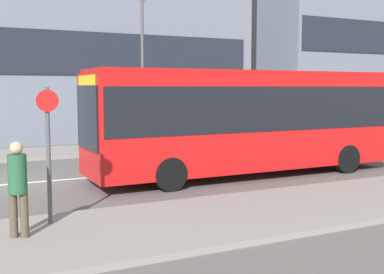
{
  "coord_description": "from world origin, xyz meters",
  "views": [
    {
      "loc": [
        -1.2,
        -15.15,
        2.89
      ],
      "look_at": [
        5.51,
        -1.61,
        1.33
      ],
      "focal_mm": 45.0,
      "sensor_mm": 36.0,
      "label": 1
    }
  ],
  "objects_px": {
    "street_lamp": "(142,55)",
    "city_bus": "(248,116)",
    "parked_car_0": "(323,132)",
    "bus_stop_sign": "(48,145)",
    "pedestrian_near_stop": "(18,183)"
  },
  "relations": [
    {
      "from": "pedestrian_near_stop",
      "to": "street_lamp",
      "type": "xyz_separation_m",
      "value": [
        6.71,
        11.36,
        3.2
      ]
    },
    {
      "from": "pedestrian_near_stop",
      "to": "city_bus",
      "type": "bearing_deg",
      "value": -126.19
    },
    {
      "from": "parked_car_0",
      "to": "bus_stop_sign",
      "type": "bearing_deg",
      "value": -149.54
    },
    {
      "from": "parked_car_0",
      "to": "street_lamp",
      "type": "xyz_separation_m",
      "value": [
        -8.95,
        1.84,
        3.72
      ]
    },
    {
      "from": "parked_car_0",
      "to": "bus_stop_sign",
      "type": "xyz_separation_m",
      "value": [
        -14.98,
        -8.81,
        1.11
      ]
    },
    {
      "from": "bus_stop_sign",
      "to": "pedestrian_near_stop",
      "type": "bearing_deg",
      "value": -134.26
    },
    {
      "from": "street_lamp",
      "to": "pedestrian_near_stop",
      "type": "bearing_deg",
      "value": -120.59
    },
    {
      "from": "parked_car_0",
      "to": "city_bus",
      "type": "bearing_deg",
      "value": -145.83
    },
    {
      "from": "pedestrian_near_stop",
      "to": "street_lamp",
      "type": "relative_size",
      "value": 0.26
    },
    {
      "from": "bus_stop_sign",
      "to": "street_lamp",
      "type": "height_order",
      "value": "street_lamp"
    },
    {
      "from": "city_bus",
      "to": "pedestrian_near_stop",
      "type": "relative_size",
      "value": 5.95
    },
    {
      "from": "street_lamp",
      "to": "city_bus",
      "type": "bearing_deg",
      "value": -82.95
    },
    {
      "from": "pedestrian_near_stop",
      "to": "bus_stop_sign",
      "type": "height_order",
      "value": "bus_stop_sign"
    },
    {
      "from": "pedestrian_near_stop",
      "to": "street_lamp",
      "type": "distance_m",
      "value": 13.58
    },
    {
      "from": "parked_car_0",
      "to": "street_lamp",
      "type": "relative_size",
      "value": 0.63
    }
  ]
}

